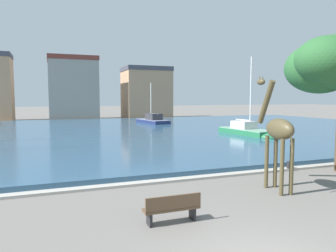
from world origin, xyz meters
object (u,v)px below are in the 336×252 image
sailboat_green (250,132)px  sailboat_navy (151,121)px  mooring_bollard (289,166)px  giraffe_statue (278,131)px  park_bench (172,208)px

sailboat_green → sailboat_navy: bearing=104.3°
sailboat_navy → mooring_bollard: bearing=-93.3°
giraffe_statue → park_bench: (-5.39, -1.77, -2.02)m
mooring_bollard → park_bench: (-8.44, -4.46, 0.24)m
mooring_bollard → giraffe_statue: bearing=-138.6°
giraffe_statue → mooring_bollard: bearing=41.4°
sailboat_navy → mooring_bollard: sailboat_navy is taller
sailboat_green → mooring_bollard: size_ratio=15.58×
sailboat_green → sailboat_navy: size_ratio=1.08×
sailboat_navy → park_bench: 35.76m
sailboat_green → park_bench: size_ratio=4.33×
sailboat_green → sailboat_navy: 18.07m
giraffe_statue → mooring_bollard: 4.65m
sailboat_green → park_bench: 22.26m
mooring_bollard → park_bench: park_bench is taller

